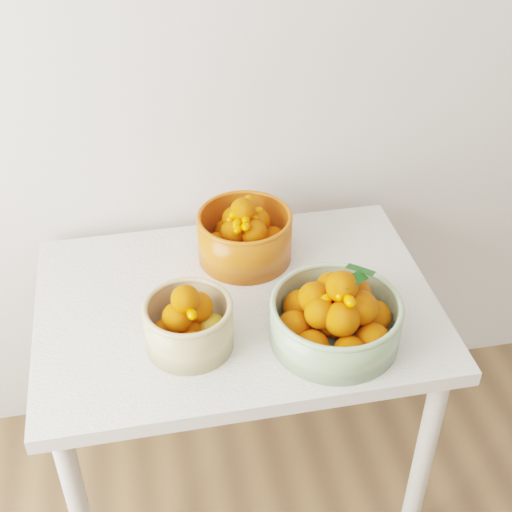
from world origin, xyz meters
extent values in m
cube|color=silver|center=(0.00, 2.00, 1.35)|extent=(4.00, 0.04, 2.70)
cube|color=silver|center=(-0.33, 1.60, 0.73)|extent=(1.00, 0.70, 0.04)
cylinder|color=silver|center=(0.11, 1.31, 0.35)|extent=(0.05, 0.05, 0.71)
cylinder|color=silver|center=(-0.77, 1.89, 0.35)|extent=(0.05, 0.05, 0.71)
cylinder|color=silver|center=(0.11, 1.89, 0.35)|extent=(0.05, 0.05, 0.71)
cylinder|color=tan|center=(-0.47, 1.47, 0.81)|extent=(0.24, 0.24, 0.12)
torus|color=tan|center=(-0.47, 1.47, 0.87)|extent=(0.25, 0.25, 0.01)
sphere|color=#D1660C|center=(-0.41, 1.47, 0.80)|extent=(0.07, 0.07, 0.07)
sphere|color=#F24F00|center=(-0.47, 1.52, 0.80)|extent=(0.06, 0.06, 0.06)
sphere|color=#F24F00|center=(-0.52, 1.47, 0.80)|extent=(0.07, 0.07, 0.07)
sphere|color=#F24F00|center=(-0.47, 1.42, 0.80)|extent=(0.07, 0.07, 0.07)
sphere|color=#F24F00|center=(-0.47, 1.47, 0.80)|extent=(0.07, 0.07, 0.07)
sphere|color=#F24F00|center=(-0.44, 1.48, 0.85)|extent=(0.07, 0.07, 0.07)
sphere|color=#F24F00|center=(-0.49, 1.46, 0.85)|extent=(0.07, 0.07, 0.07)
sphere|color=#F24F00|center=(-0.47, 1.46, 0.90)|extent=(0.07, 0.07, 0.07)
ellipsoid|color=#FE5F00|center=(-0.48, 1.49, 0.89)|extent=(0.04, 0.04, 0.02)
ellipsoid|color=#FE5F00|center=(-0.46, 1.42, 0.88)|extent=(0.03, 0.04, 0.03)
ellipsoid|color=#FE5F00|center=(-0.47, 1.47, 0.89)|extent=(0.04, 0.04, 0.03)
ellipsoid|color=#FE5F00|center=(-0.46, 1.47, 0.87)|extent=(0.04, 0.03, 0.03)
cylinder|color=#84A377|center=(-0.13, 1.42, 0.80)|extent=(0.39, 0.39, 0.11)
torus|color=#84A377|center=(-0.13, 1.42, 0.86)|extent=(0.40, 0.40, 0.01)
sphere|color=#F24F00|center=(-0.03, 1.43, 0.80)|extent=(0.08, 0.08, 0.08)
sphere|color=#F24F00|center=(-0.06, 1.49, 0.80)|extent=(0.07, 0.07, 0.07)
sphere|color=#F24F00|center=(-0.13, 1.52, 0.80)|extent=(0.08, 0.08, 0.08)
sphere|color=#F24F00|center=(-0.20, 1.49, 0.80)|extent=(0.08, 0.08, 0.08)
sphere|color=#F24F00|center=(-0.23, 1.42, 0.80)|extent=(0.08, 0.08, 0.08)
sphere|color=#F24F00|center=(-0.20, 1.36, 0.80)|extent=(0.08, 0.08, 0.08)
sphere|color=#F24F00|center=(-0.12, 1.32, 0.80)|extent=(0.07, 0.07, 0.07)
sphere|color=#F24F00|center=(-0.06, 1.35, 0.80)|extent=(0.08, 0.08, 0.08)
sphere|color=#F24F00|center=(-0.13, 1.42, 0.80)|extent=(0.07, 0.07, 0.07)
sphere|color=#F24F00|center=(-0.08, 1.45, 0.86)|extent=(0.08, 0.08, 0.08)
sphere|color=#F24F00|center=(-0.12, 1.48, 0.86)|extent=(0.08, 0.08, 0.08)
sphere|color=#F24F00|center=(-0.18, 1.45, 0.86)|extent=(0.08, 0.08, 0.08)
sphere|color=#F24F00|center=(-0.18, 1.40, 0.86)|extent=(0.07, 0.07, 0.07)
sphere|color=#F24F00|center=(-0.13, 1.37, 0.86)|extent=(0.08, 0.08, 0.08)
sphere|color=#F24F00|center=(-0.08, 1.40, 0.86)|extent=(0.08, 0.08, 0.08)
sphere|color=#F24F00|center=(-0.12, 1.42, 0.91)|extent=(0.07, 0.07, 0.07)
ellipsoid|color=#FE5F00|center=(-0.12, 1.37, 0.91)|extent=(0.03, 0.04, 0.03)
ellipsoid|color=#FE5F00|center=(-0.13, 1.42, 0.89)|extent=(0.04, 0.03, 0.03)
ellipsoid|color=#FE5F00|center=(-0.13, 1.42, 0.89)|extent=(0.04, 0.03, 0.03)
ellipsoid|color=#FE5F00|center=(-0.14, 1.38, 0.88)|extent=(0.04, 0.04, 0.03)
ellipsoid|color=#FE5F00|center=(-0.13, 1.46, 0.89)|extent=(0.03, 0.04, 0.04)
ellipsoid|color=#FE5F00|center=(-0.10, 1.41, 0.88)|extent=(0.04, 0.04, 0.03)
ellipsoid|color=#FE5F00|center=(-0.13, 1.40, 0.91)|extent=(0.03, 0.04, 0.03)
ellipsoid|color=#FE5F00|center=(-0.12, 1.42, 0.91)|extent=(0.04, 0.03, 0.04)
ellipsoid|color=#FE5F00|center=(-0.16, 1.41, 0.89)|extent=(0.05, 0.04, 0.04)
ellipsoid|color=#FE5F00|center=(-0.10, 1.44, 0.91)|extent=(0.05, 0.04, 0.03)
ellipsoid|color=#FE5F00|center=(-0.13, 1.46, 0.88)|extent=(0.03, 0.04, 0.04)
cylinder|color=#C24710|center=(-0.28, 1.78, 0.82)|extent=(0.30, 0.30, 0.13)
torus|color=#C24710|center=(-0.28, 1.78, 0.88)|extent=(0.30, 0.30, 0.01)
sphere|color=#F24F00|center=(-0.20, 1.78, 0.80)|extent=(0.07, 0.07, 0.07)
sphere|color=#F24F00|center=(-0.24, 1.84, 0.80)|extent=(0.07, 0.07, 0.07)
sphere|color=#F24F00|center=(-0.32, 1.84, 0.80)|extent=(0.07, 0.07, 0.07)
sphere|color=#F24F00|center=(-0.35, 1.78, 0.80)|extent=(0.07, 0.07, 0.07)
sphere|color=#F24F00|center=(-0.32, 1.71, 0.80)|extent=(0.07, 0.07, 0.07)
sphere|color=#F24F00|center=(-0.24, 1.71, 0.80)|extent=(0.08, 0.08, 0.08)
sphere|color=#F24F00|center=(-0.28, 1.78, 0.80)|extent=(0.07, 0.07, 0.07)
sphere|color=#F24F00|center=(-0.24, 1.79, 0.85)|extent=(0.07, 0.07, 0.07)
sphere|color=#F24F00|center=(-0.30, 1.81, 0.85)|extent=(0.07, 0.07, 0.07)
sphere|color=#F24F00|center=(-0.31, 1.75, 0.85)|extent=(0.07, 0.07, 0.07)
sphere|color=#F24F00|center=(-0.26, 1.74, 0.85)|extent=(0.07, 0.07, 0.07)
sphere|color=#F24F00|center=(-0.28, 1.78, 0.90)|extent=(0.07, 0.07, 0.07)
ellipsoid|color=#FE5F00|center=(-0.29, 1.76, 0.87)|extent=(0.04, 0.05, 0.04)
ellipsoid|color=#FE5F00|center=(-0.26, 1.83, 0.90)|extent=(0.04, 0.04, 0.03)
ellipsoid|color=#FE5F00|center=(-0.26, 1.78, 0.87)|extent=(0.04, 0.03, 0.03)
ellipsoid|color=#FE5F00|center=(-0.31, 1.78, 0.88)|extent=(0.04, 0.03, 0.03)
ellipsoid|color=#FE5F00|center=(-0.24, 1.80, 0.88)|extent=(0.04, 0.04, 0.04)
ellipsoid|color=#FE5F00|center=(-0.30, 1.73, 0.88)|extent=(0.04, 0.04, 0.03)
ellipsoid|color=#FE5F00|center=(-0.28, 1.75, 0.89)|extent=(0.03, 0.04, 0.03)
ellipsoid|color=#FE5F00|center=(-0.31, 1.74, 0.89)|extent=(0.04, 0.05, 0.04)
ellipsoid|color=#FE5F00|center=(-0.27, 1.83, 0.89)|extent=(0.04, 0.04, 0.04)
ellipsoid|color=#FE5F00|center=(-0.29, 1.72, 0.89)|extent=(0.03, 0.04, 0.03)
ellipsoid|color=#FE5F00|center=(-0.30, 1.77, 0.90)|extent=(0.04, 0.04, 0.03)
ellipsoid|color=#FE5F00|center=(-0.29, 1.77, 0.87)|extent=(0.04, 0.04, 0.02)
camera|label=1|loc=(-0.54, 0.26, 1.94)|focal=50.00mm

